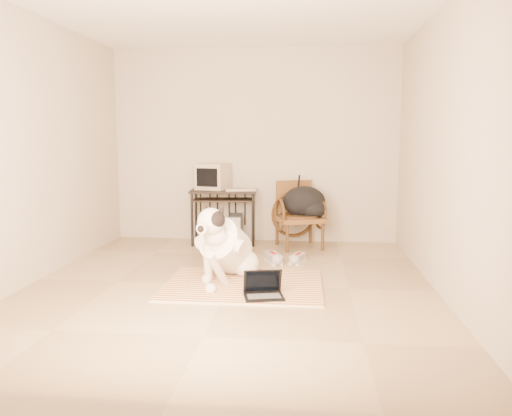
# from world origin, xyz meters

# --- Properties ---
(floor) EXTENTS (4.50, 4.50, 0.00)m
(floor) POSITION_xyz_m (0.00, 0.00, 0.00)
(floor) COLOR tan
(floor) RESTS_ON ground
(ceiling) EXTENTS (4.50, 4.50, 0.00)m
(ceiling) POSITION_xyz_m (0.00, 0.00, 2.70)
(ceiling) COLOR white
(ceiling) RESTS_ON wall_back
(wall_back) EXTENTS (4.50, 0.00, 4.50)m
(wall_back) POSITION_xyz_m (0.00, 2.25, 1.35)
(wall_back) COLOR #BCAD9A
(wall_back) RESTS_ON floor
(wall_front) EXTENTS (4.50, 0.00, 4.50)m
(wall_front) POSITION_xyz_m (0.00, -2.25, 1.35)
(wall_front) COLOR #BCAD9A
(wall_front) RESTS_ON floor
(wall_left) EXTENTS (0.00, 4.50, 4.50)m
(wall_left) POSITION_xyz_m (-2.00, 0.00, 1.35)
(wall_left) COLOR #BCAD9A
(wall_left) RESTS_ON floor
(wall_right) EXTENTS (0.00, 4.50, 4.50)m
(wall_right) POSITION_xyz_m (2.00, 0.00, 1.35)
(wall_right) COLOR #BCAD9A
(wall_right) RESTS_ON floor
(rug) EXTENTS (1.56, 1.20, 0.02)m
(rug) POSITION_xyz_m (0.13, -0.01, 0.01)
(rug) COLOR #D44417
(rug) RESTS_ON floor
(dog) EXTENTS (0.63, 1.17, 0.85)m
(dog) POSITION_xyz_m (-0.08, 0.19, 0.34)
(dog) COLOR white
(dog) RESTS_ON rug
(laptop) EXTENTS (0.40, 0.33, 0.25)m
(laptop) POSITION_xyz_m (0.37, -0.39, 0.08)
(laptop) COLOR black
(laptop) RESTS_ON rug
(computer_desk) EXTENTS (0.94, 0.59, 0.75)m
(computer_desk) POSITION_xyz_m (-0.40, 1.96, 0.64)
(computer_desk) COLOR black
(computer_desk) RESTS_ON floor
(crt_monitor) EXTENTS (0.48, 0.47, 0.35)m
(crt_monitor) POSITION_xyz_m (-0.56, 2.04, 0.93)
(crt_monitor) COLOR #B2A28B
(crt_monitor) RESTS_ON computer_desk
(desk_keyboard) EXTENTS (0.43, 0.24, 0.03)m
(desk_keyboard) POSITION_xyz_m (-0.15, 1.87, 0.76)
(desk_keyboard) COLOR #B2A28B
(desk_keyboard) RESTS_ON computer_desk
(pc_tower) EXTENTS (0.21, 0.44, 0.40)m
(pc_tower) POSITION_xyz_m (-0.24, 2.00, 0.20)
(pc_tower) COLOR #4E4E51
(pc_tower) RESTS_ON floor
(rattan_chair) EXTENTS (0.73, 0.72, 0.88)m
(rattan_chair) POSITION_xyz_m (0.64, 1.85, 0.44)
(rattan_chair) COLOR brown
(rattan_chair) RESTS_ON floor
(backpack) EXTENTS (0.59, 0.48, 0.42)m
(backpack) POSITION_xyz_m (0.73, 1.83, 0.60)
(backpack) COLOR black
(backpack) RESTS_ON rattan_chair
(sneaker_left) EXTENTS (0.24, 0.35, 0.11)m
(sneaker_left) POSITION_xyz_m (0.36, 0.96, 0.05)
(sneaker_left) COLOR silver
(sneaker_left) RESTS_ON floor
(sneaker_right) EXTENTS (0.20, 0.31, 0.10)m
(sneaker_right) POSITION_xyz_m (0.65, 0.99, 0.05)
(sneaker_right) COLOR silver
(sneaker_right) RESTS_ON floor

